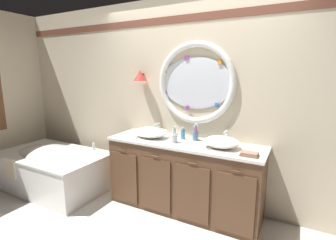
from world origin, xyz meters
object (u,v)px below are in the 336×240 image
bathtub (53,166)px  soap_dispenser (183,134)px  folded_hand_towel (249,154)px  sink_basin_right (221,142)px  toothbrush_holder_left (174,138)px  sink_basin_left (150,132)px  toothbrush_holder_right (195,135)px

bathtub → soap_dispenser: bearing=13.9°
soap_dispenser → folded_hand_towel: bearing=-17.2°
sink_basin_right → toothbrush_holder_left: bearing=-173.5°
sink_basin_left → bathtub: bearing=-167.2°
soap_dispenser → folded_hand_towel: (0.84, -0.26, -0.05)m
toothbrush_holder_left → folded_hand_towel: toothbrush_holder_left is taller
bathtub → toothbrush_holder_right: toothbrush_holder_right is taller
sink_basin_left → toothbrush_holder_left: size_ratio=2.21×
toothbrush_holder_right → folded_hand_towel: bearing=-22.5°
bathtub → sink_basin_left: bearing=12.8°
folded_hand_towel → bathtub: bearing=-175.8°
toothbrush_holder_right → folded_hand_towel: toothbrush_holder_right is taller
sink_basin_left → toothbrush_holder_right: bearing=15.2°
toothbrush_holder_left → folded_hand_towel: bearing=-4.7°
bathtub → sink_basin_right: sink_basin_right is taller
sink_basin_right → soap_dispenser: soap_dispenser is taller
sink_basin_right → folded_hand_towel: (0.33, -0.13, -0.05)m
sink_basin_right → sink_basin_left: bearing=180.0°
toothbrush_holder_left → soap_dispenser: toothbrush_holder_left is taller
soap_dispenser → bathtub: bearing=-166.1°
sink_basin_left → sink_basin_right: (0.91, 0.00, -0.00)m
toothbrush_holder_left → toothbrush_holder_right: bearing=49.6°
toothbrush_holder_right → bathtub: bearing=-166.6°
bathtub → folded_hand_towel: bearing=4.2°
bathtub → soap_dispenser: 2.02m
toothbrush_holder_right → soap_dispenser: 0.16m
bathtub → sink_basin_right: 2.49m
sink_basin_left → toothbrush_holder_right: size_ratio=2.01×
toothbrush_holder_left → folded_hand_towel: (0.87, -0.07, -0.04)m
sink_basin_right → soap_dispenser: size_ratio=2.53×
bathtub → folded_hand_towel: (2.72, 0.20, 0.57)m
toothbrush_holder_right → sink_basin_right: bearing=-22.7°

